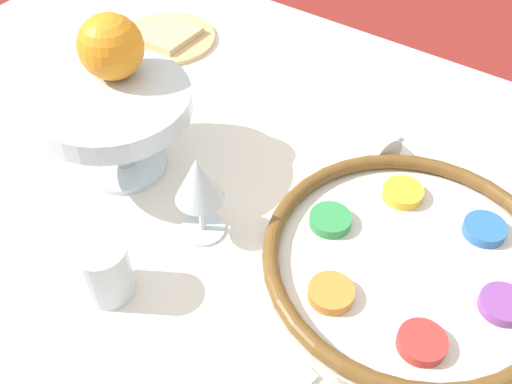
{
  "coord_description": "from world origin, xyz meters",
  "views": [
    {
      "loc": [
        -0.3,
        0.48,
        1.34
      ],
      "look_at": [
        -0.0,
        0.05,
        0.79
      ],
      "focal_mm": 42.0,
      "sensor_mm": 36.0,
      "label": 1
    }
  ],
  "objects_px": {
    "fruit_stand": "(113,109)",
    "bread_plate": "(168,37)",
    "orange_fruit": "(111,47)",
    "cup_near": "(105,270)",
    "seder_plate": "(411,261)",
    "napkin_roll": "(355,122)",
    "wine_glass": "(199,182)"
  },
  "relations": [
    {
      "from": "wine_glass",
      "to": "bread_plate",
      "type": "distance_m",
      "value": 0.47
    },
    {
      "from": "napkin_roll",
      "to": "cup_near",
      "type": "bearing_deg",
      "value": 76.26
    },
    {
      "from": "seder_plate",
      "to": "fruit_stand",
      "type": "bearing_deg",
      "value": 8.64
    },
    {
      "from": "seder_plate",
      "to": "cup_near",
      "type": "relative_size",
      "value": 4.67
    },
    {
      "from": "seder_plate",
      "to": "napkin_roll",
      "type": "distance_m",
      "value": 0.26
    },
    {
      "from": "cup_near",
      "to": "bread_plate",
      "type": "bearing_deg",
      "value": -56.77
    },
    {
      "from": "orange_fruit",
      "to": "bread_plate",
      "type": "xyz_separation_m",
      "value": [
        0.14,
        -0.25,
        -0.16
      ]
    },
    {
      "from": "seder_plate",
      "to": "bread_plate",
      "type": "distance_m",
      "value": 0.62
    },
    {
      "from": "fruit_stand",
      "to": "napkin_roll",
      "type": "relative_size",
      "value": 1.26
    },
    {
      "from": "orange_fruit",
      "to": "napkin_roll",
      "type": "bearing_deg",
      "value": -139.88
    },
    {
      "from": "seder_plate",
      "to": "napkin_roll",
      "type": "relative_size",
      "value": 2.16
    },
    {
      "from": "seder_plate",
      "to": "cup_near",
      "type": "bearing_deg",
      "value": 39.46
    },
    {
      "from": "wine_glass",
      "to": "seder_plate",
      "type": "bearing_deg",
      "value": -159.02
    },
    {
      "from": "cup_near",
      "to": "orange_fruit",
      "type": "bearing_deg",
      "value": -52.54
    },
    {
      "from": "seder_plate",
      "to": "cup_near",
      "type": "height_order",
      "value": "cup_near"
    },
    {
      "from": "orange_fruit",
      "to": "cup_near",
      "type": "relative_size",
      "value": 1.11
    },
    {
      "from": "wine_glass",
      "to": "fruit_stand",
      "type": "bearing_deg",
      "value": -10.8
    },
    {
      "from": "bread_plate",
      "to": "cup_near",
      "type": "relative_size",
      "value": 2.22
    },
    {
      "from": "orange_fruit",
      "to": "napkin_roll",
      "type": "distance_m",
      "value": 0.36
    },
    {
      "from": "seder_plate",
      "to": "orange_fruit",
      "type": "bearing_deg",
      "value": 3.77
    },
    {
      "from": "fruit_stand",
      "to": "cup_near",
      "type": "relative_size",
      "value": 2.71
    },
    {
      "from": "wine_glass",
      "to": "napkin_roll",
      "type": "bearing_deg",
      "value": -103.7
    },
    {
      "from": "wine_glass",
      "to": "orange_fruit",
      "type": "bearing_deg",
      "value": -19.32
    },
    {
      "from": "bread_plate",
      "to": "seder_plate",
      "type": "bearing_deg",
      "value": 158.6
    },
    {
      "from": "orange_fruit",
      "to": "cup_near",
      "type": "distance_m",
      "value": 0.28
    },
    {
      "from": "seder_plate",
      "to": "wine_glass",
      "type": "relative_size",
      "value": 2.87
    },
    {
      "from": "wine_glass",
      "to": "bread_plate",
      "type": "xyz_separation_m",
      "value": [
        0.33,
        -0.32,
        -0.08
      ]
    },
    {
      "from": "wine_glass",
      "to": "orange_fruit",
      "type": "distance_m",
      "value": 0.21
    },
    {
      "from": "seder_plate",
      "to": "napkin_roll",
      "type": "xyz_separation_m",
      "value": [
        0.18,
        -0.19,
        0.01
      ]
    },
    {
      "from": "napkin_roll",
      "to": "fruit_stand",
      "type": "bearing_deg",
      "value": 46.78
    },
    {
      "from": "fruit_stand",
      "to": "bread_plate",
      "type": "height_order",
      "value": "fruit_stand"
    },
    {
      "from": "bread_plate",
      "to": "napkin_roll",
      "type": "xyz_separation_m",
      "value": [
        -0.4,
        0.04,
        0.01
      ]
    }
  ]
}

